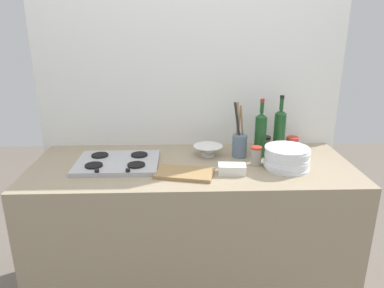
{
  "coord_description": "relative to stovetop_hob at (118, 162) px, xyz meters",
  "views": [
    {
      "loc": [
        -0.06,
        -1.88,
        1.65
      ],
      "look_at": [
        0.0,
        0.0,
        1.02
      ],
      "focal_mm": 33.67,
      "sensor_mm": 36.0,
      "label": 1
    }
  ],
  "objects": [
    {
      "name": "counter_block",
      "position": [
        0.42,
        -0.01,
        -0.46
      ],
      "size": [
        1.8,
        0.7,
        0.9
      ],
      "primitive_type": "cube",
      "color": "tan",
      "rests_on": "ground"
    },
    {
      "name": "backsplash_panel",
      "position": [
        0.42,
        0.37,
        0.15
      ],
      "size": [
        1.9,
        0.06,
        2.12
      ],
      "primitive_type": "cube",
      "color": "white",
      "rests_on": "ground"
    },
    {
      "name": "stovetop_hob",
      "position": [
        0.0,
        0.0,
        0.0
      ],
      "size": [
        0.45,
        0.35,
        0.04
      ],
      "color": "#B2B2B7",
      "rests_on": "counter_block"
    },
    {
      "name": "plate_stack",
      "position": [
        0.93,
        -0.08,
        0.05
      ],
      "size": [
        0.25,
        0.25,
        0.12
      ],
      "color": "white",
      "rests_on": "counter_block"
    },
    {
      "name": "wine_bottle_leftmost",
      "position": [
        0.95,
        0.16,
        0.13
      ],
      "size": [
        0.07,
        0.07,
        0.35
      ],
      "color": "#19471E",
      "rests_on": "counter_block"
    },
    {
      "name": "wine_bottle_mid_left",
      "position": [
        0.82,
        0.12,
        0.12
      ],
      "size": [
        0.07,
        0.07,
        0.34
      ],
      "color": "#19471E",
      "rests_on": "counter_block"
    },
    {
      "name": "mixing_bowl",
      "position": [
        0.52,
        0.13,
        0.02
      ],
      "size": [
        0.17,
        0.17,
        0.06
      ],
      "color": "white",
      "rests_on": "counter_block"
    },
    {
      "name": "butter_dish",
      "position": [
        0.62,
        -0.15,
        0.01
      ],
      "size": [
        0.15,
        0.09,
        0.05
      ],
      "primitive_type": "cube",
      "rotation": [
        0.0,
        0.0,
        -0.08
      ],
      "color": "white",
      "rests_on": "counter_block"
    },
    {
      "name": "utensil_crock",
      "position": [
        0.7,
        0.11,
        0.07
      ],
      "size": [
        0.09,
        0.09,
        0.33
      ],
      "color": "slate",
      "rests_on": "counter_block"
    },
    {
      "name": "condiment_jar_front",
      "position": [
        0.77,
        -0.03,
        0.04
      ],
      "size": [
        0.06,
        0.06,
        0.11
      ],
      "color": "#9E998C",
      "rests_on": "counter_block"
    },
    {
      "name": "condiment_jar_rear",
      "position": [
        0.89,
        0.27,
        0.02
      ],
      "size": [
        0.07,
        0.07,
        0.07
      ],
      "color": "#9E998C",
      "rests_on": "counter_block"
    },
    {
      "name": "condiment_jar_spare",
      "position": [
        1.04,
        0.2,
        0.03
      ],
      "size": [
        0.08,
        0.08,
        0.09
      ],
      "color": "#66384C",
      "rests_on": "counter_block"
    },
    {
      "name": "cutting_board",
      "position": [
        0.37,
        -0.15,
        -0.0
      ],
      "size": [
        0.33,
        0.23,
        0.02
      ],
      "primitive_type": "cube",
      "rotation": [
        0.0,
        0.0,
        -0.22
      ],
      "color": "#9E7A4C",
      "rests_on": "counter_block"
    }
  ]
}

